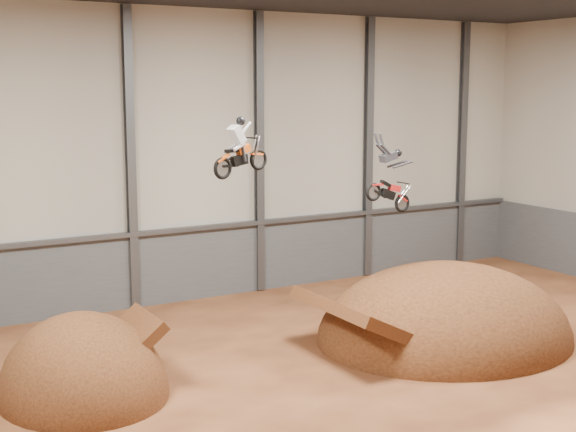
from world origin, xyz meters
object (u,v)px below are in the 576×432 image
(landing_ramp, at_px, (444,339))
(fmx_rider_b, at_px, (386,174))
(takeoff_ramp, at_px, (84,395))
(fmx_rider_a, at_px, (242,143))

(landing_ramp, bearing_deg, fmx_rider_b, 166.78)
(takeoff_ramp, height_order, fmx_rider_a, fmx_rider_a)
(takeoff_ramp, height_order, fmx_rider_b, fmx_rider_b)
(landing_ramp, distance_m, fmx_rider_a, 12.71)
(landing_ramp, relative_size, fmx_rider_a, 4.71)
(takeoff_ramp, distance_m, landing_ramp, 14.72)
(takeoff_ramp, bearing_deg, fmx_rider_b, -3.67)
(fmx_rider_b, bearing_deg, landing_ramp, -15.06)
(landing_ramp, distance_m, fmx_rider_b, 7.49)
(landing_ramp, xyz_separation_m, fmx_rider_a, (-9.48, -0.39, 8.45))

